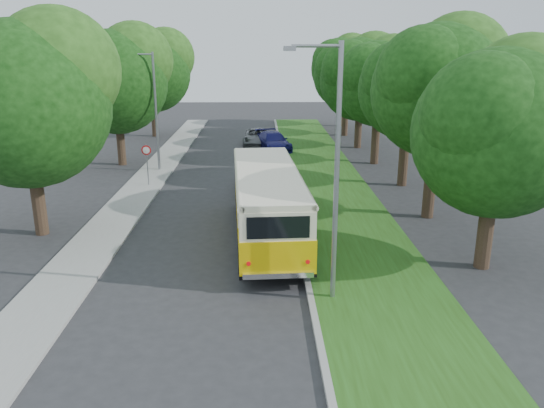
{
  "coord_description": "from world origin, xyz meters",
  "views": [
    {
      "loc": [
        2.02,
        -17.92,
        7.86
      ],
      "look_at": [
        2.48,
        3.3,
        1.5
      ],
      "focal_mm": 35.0,
      "sensor_mm": 36.0,
      "label": 1
    }
  ],
  "objects_px": {
    "car_blue": "(273,141)",
    "vintage_bus": "(267,205)",
    "lamppost_near": "(334,167)",
    "car_white": "(277,171)",
    "car_grey": "(258,137)",
    "lamppost_far": "(154,107)",
    "car_silver": "(252,179)"
  },
  "relations": [
    {
      "from": "vintage_bus",
      "to": "lamppost_near",
      "type": "bearing_deg",
      "value": -74.26
    },
    {
      "from": "car_white",
      "to": "car_grey",
      "type": "height_order",
      "value": "car_white"
    },
    {
      "from": "lamppost_near",
      "to": "car_white",
      "type": "xyz_separation_m",
      "value": [
        -1.21,
        15.39,
        -3.66
      ]
    },
    {
      "from": "vintage_bus",
      "to": "car_white",
      "type": "relative_size",
      "value": 2.38
    },
    {
      "from": "lamppost_near",
      "to": "lamppost_far",
      "type": "bearing_deg",
      "value": 115.71
    },
    {
      "from": "lamppost_far",
      "to": "vintage_bus",
      "type": "distance_m",
      "value": 14.9
    },
    {
      "from": "lamppost_near",
      "to": "vintage_bus",
      "type": "bearing_deg",
      "value": 109.03
    },
    {
      "from": "lamppost_near",
      "to": "vintage_bus",
      "type": "height_order",
      "value": "lamppost_near"
    },
    {
      "from": "vintage_bus",
      "to": "car_silver",
      "type": "relative_size",
      "value": 2.47
    },
    {
      "from": "car_grey",
      "to": "car_silver",
      "type": "bearing_deg",
      "value": -88.19
    },
    {
      "from": "car_silver",
      "to": "car_grey",
      "type": "xyz_separation_m",
      "value": [
        0.24,
        14.4,
        -0.04
      ]
    },
    {
      "from": "car_white",
      "to": "car_grey",
      "type": "xyz_separation_m",
      "value": [
        -1.23,
        12.44,
        -0.04
      ]
    },
    {
      "from": "lamppost_far",
      "to": "car_white",
      "type": "bearing_deg",
      "value": -21.99
    },
    {
      "from": "lamppost_near",
      "to": "car_silver",
      "type": "distance_m",
      "value": 14.18
    },
    {
      "from": "vintage_bus",
      "to": "car_white",
      "type": "bearing_deg",
      "value": 82.51
    },
    {
      "from": "car_white",
      "to": "car_grey",
      "type": "bearing_deg",
      "value": 95.95
    },
    {
      "from": "lamppost_near",
      "to": "car_white",
      "type": "distance_m",
      "value": 15.87
    },
    {
      "from": "car_blue",
      "to": "car_grey",
      "type": "relative_size",
      "value": 1.01
    },
    {
      "from": "vintage_bus",
      "to": "car_silver",
      "type": "xyz_separation_m",
      "value": [
        -0.75,
        7.84,
        -0.82
      ]
    },
    {
      "from": "lamppost_far",
      "to": "car_grey",
      "type": "distance_m",
      "value": 11.87
    },
    {
      "from": "car_silver",
      "to": "car_white",
      "type": "xyz_separation_m",
      "value": [
        1.47,
        1.96,
        0.0
      ]
    },
    {
      "from": "car_white",
      "to": "car_blue",
      "type": "height_order",
      "value": "car_white"
    },
    {
      "from": "car_silver",
      "to": "car_blue",
      "type": "distance_m",
      "value": 12.16
    },
    {
      "from": "car_white",
      "to": "car_blue",
      "type": "bearing_deg",
      "value": 90.32
    },
    {
      "from": "car_silver",
      "to": "car_white",
      "type": "bearing_deg",
      "value": 51.42
    },
    {
      "from": "car_silver",
      "to": "car_grey",
      "type": "bearing_deg",
      "value": 87.33
    },
    {
      "from": "car_blue",
      "to": "vintage_bus",
      "type": "bearing_deg",
      "value": -106.97
    },
    {
      "from": "lamppost_far",
      "to": "car_grey",
      "type": "relative_size",
      "value": 1.56
    },
    {
      "from": "car_silver",
      "to": "car_grey",
      "type": "relative_size",
      "value": 0.87
    },
    {
      "from": "car_silver",
      "to": "car_blue",
      "type": "bearing_deg",
      "value": 81.35
    },
    {
      "from": "car_blue",
      "to": "lamppost_near",
      "type": "bearing_deg",
      "value": -102.19
    },
    {
      "from": "lamppost_near",
      "to": "lamppost_far",
      "type": "distance_m",
      "value": 20.53
    }
  ]
}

